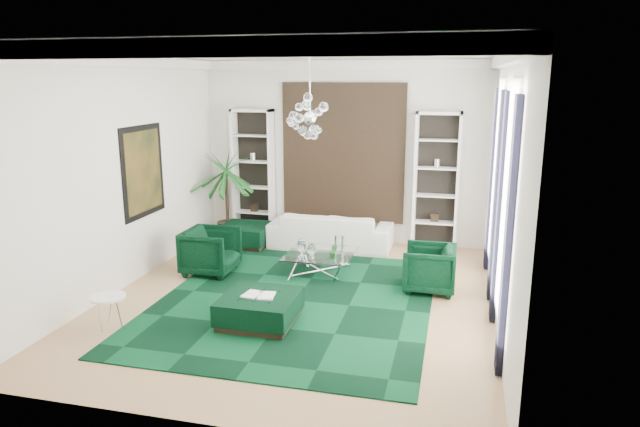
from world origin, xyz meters
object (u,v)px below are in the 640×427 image
(ottoman_front, at_px, (260,309))
(side_table, at_px, (109,313))
(armchair_left, at_px, (211,251))
(palm, at_px, (226,184))
(ottoman_side, at_px, (246,235))
(sofa, at_px, (331,230))
(coffee_table, at_px, (320,264))
(armchair_right, at_px, (429,268))

(ottoman_front, distance_m, side_table, 2.10)
(armchair_left, xyz_separation_m, palm, (-0.53, 2.07, 0.83))
(ottoman_side, xyz_separation_m, palm, (-0.51, 0.27, 1.03))
(sofa, distance_m, armchair_left, 2.71)
(palm, bearing_deg, coffee_table, -34.25)
(armchair_right, relative_size, ottoman_side, 0.86)
(coffee_table, bearing_deg, ottoman_side, 144.33)
(armchair_left, bearing_deg, side_table, 170.82)
(sofa, distance_m, armchair_right, 2.94)
(ottoman_front, bearing_deg, sofa, 87.66)
(armchair_left, distance_m, palm, 2.29)
(sofa, relative_size, side_table, 5.14)
(sofa, height_order, armchair_left, armchair_left)
(coffee_table, distance_m, side_table, 3.73)
(palm, bearing_deg, ottoman_side, -28.34)
(coffee_table, relative_size, ottoman_front, 1.12)
(armchair_left, relative_size, coffee_table, 0.77)
(side_table, bearing_deg, palm, 91.60)
(coffee_table, relative_size, palm, 0.47)
(armchair_right, height_order, side_table, armchair_right)
(armchair_right, bearing_deg, coffee_table, -100.06)
(palm, bearing_deg, ottoman_front, -61.58)
(sofa, xyz_separation_m, coffee_table, (0.19, -1.69, -0.17))
(armchair_right, distance_m, ottoman_side, 4.27)
(ottoman_side, height_order, side_table, side_table)
(armchair_left, xyz_separation_m, coffee_table, (1.93, 0.38, -0.21))
(coffee_table, bearing_deg, side_table, -128.90)
(armchair_left, distance_m, armchair_right, 3.87)
(armchair_right, bearing_deg, ottoman_side, -114.20)
(ottoman_front, bearing_deg, coffee_table, 81.04)
(ottoman_side, bearing_deg, coffee_table, -35.67)
(coffee_table, bearing_deg, ottoman_front, -98.96)
(sofa, bearing_deg, palm, 0.19)
(armchair_right, xyz_separation_m, ottoman_side, (-3.89, 1.75, -0.17))
(sofa, bearing_deg, armchair_left, 49.96)
(armchair_left, height_order, side_table, armchair_left)
(armchair_left, bearing_deg, coffee_table, -78.75)
(sofa, relative_size, ottoman_front, 2.40)
(armchair_left, xyz_separation_m, ottoman_side, (-0.03, 1.79, -0.19))
(armchair_right, height_order, ottoman_side, armchair_right)
(ottoman_side, distance_m, palm, 1.18)
(sofa, height_order, side_table, sofa)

